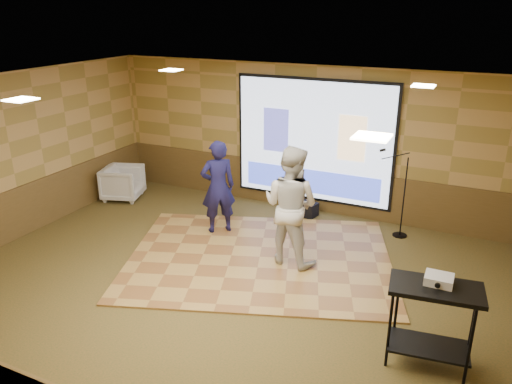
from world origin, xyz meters
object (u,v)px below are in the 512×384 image
at_px(projector_screen, 313,142).
at_px(player_right, 291,205).
at_px(banquet_chair, 123,183).
at_px(duffel_bag, 306,209).
at_px(player_left, 218,187).
at_px(dance_floor, 260,258).
at_px(av_table, 433,309).
at_px(mic_stand, 399,211).
at_px(projector, 439,279).

distance_m(projector_screen, player_right, 2.40).
distance_m(banquet_chair, duffel_bag, 4.10).
height_order(player_left, banquet_chair, player_left).
relative_size(dance_floor, av_table, 4.05).
relative_size(mic_stand, banquet_chair, 2.04).
distance_m(player_right, projector, 2.94).
relative_size(dance_floor, duffel_bag, 9.71).
bearing_deg(av_table, mic_stand, 105.63).
distance_m(player_left, banquet_chair, 2.91).
xyz_separation_m(projector_screen, mic_stand, (1.89, -0.49, -0.98)).
bearing_deg(projector_screen, player_right, -79.27).
height_order(av_table, projector, projector).
bearing_deg(player_left, duffel_bag, -171.53).
relative_size(projector, banquet_chair, 0.38).
bearing_deg(av_table, player_right, 145.19).
xyz_separation_m(projector_screen, player_left, (-1.21, -1.78, -0.56)).
xyz_separation_m(projector_screen, dance_floor, (-0.06, -2.42, -1.46)).
bearing_deg(banquet_chair, projector, -129.89).
distance_m(projector_screen, dance_floor, 2.83).
bearing_deg(player_right, projector, 154.91).
bearing_deg(banquet_chair, dance_floor, -125.80).
bearing_deg(duffel_bag, player_left, -129.71).
bearing_deg(av_table, projector_screen, 125.65).
relative_size(projector_screen, player_right, 1.66).
xyz_separation_m(dance_floor, player_left, (-1.15, 0.64, 0.90)).
distance_m(player_right, av_table, 2.99).
bearing_deg(projector_screen, banquet_chair, -164.06).
relative_size(player_left, av_table, 1.62).
relative_size(projector, duffel_bag, 0.69).
bearing_deg(dance_floor, player_right, 11.63).
height_order(projector_screen, duffel_bag, projector_screen).
height_order(player_left, av_table, player_left).
height_order(projector_screen, dance_floor, projector_screen).
relative_size(player_right, projector, 6.40).
xyz_separation_m(player_right, duffel_bag, (-0.43, 2.01, -0.89)).
height_order(dance_floor, projector, projector).
bearing_deg(av_table, banquet_chair, 157.32).
height_order(player_right, banquet_chair, player_right).
bearing_deg(projector, player_right, 145.98).
height_order(dance_floor, duffel_bag, duffel_bag).
xyz_separation_m(dance_floor, mic_stand, (1.96, 1.94, 0.48)).
distance_m(projector, banquet_chair, 7.48).
xyz_separation_m(player_right, mic_stand, (1.46, 1.83, -0.54)).
bearing_deg(player_left, projector, 110.40).
height_order(player_right, mic_stand, player_right).
bearing_deg(projector_screen, mic_stand, -14.39).
relative_size(dance_floor, player_right, 2.21).
xyz_separation_m(av_table, projector, (0.01, 0.08, 0.35)).
height_order(mic_stand, duffel_bag, mic_stand).
relative_size(projector_screen, player_left, 1.87).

